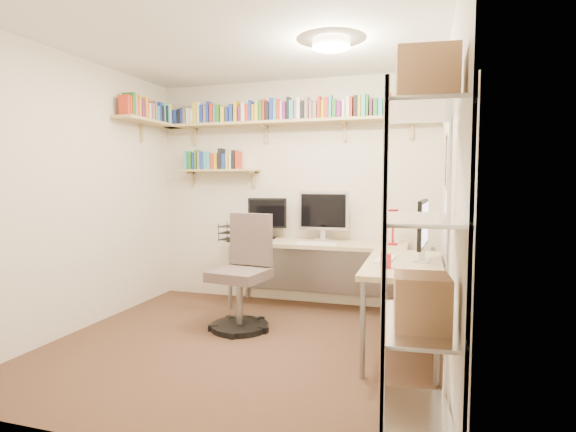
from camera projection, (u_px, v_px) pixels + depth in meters
The scene contains 6 objects.
ground at pixel (242, 346), 3.76m from camera, with size 3.20×3.20×0.00m, color #402A1B.
room_shell at pixel (241, 160), 3.64m from camera, with size 3.24×3.04×2.52m.
wall_shelves at pixel (252, 122), 4.95m from camera, with size 3.12×1.09×0.80m.
corner_desk at pixel (324, 247), 4.49m from camera, with size 2.24×1.90×1.27m.
office_chair at pixel (243, 280), 4.19m from camera, with size 0.56×0.57×1.07m.
wire_rack at pixel (422, 211), 2.17m from camera, with size 0.45×0.81×1.98m.
Camera 1 is at (1.42, -3.39, 1.37)m, focal length 28.00 mm.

